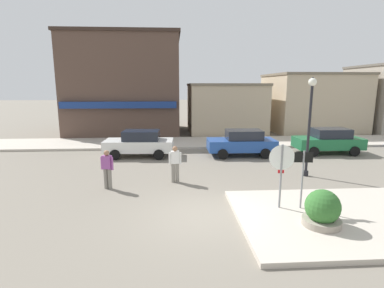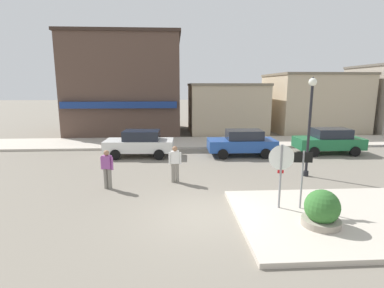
% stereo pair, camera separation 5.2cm
% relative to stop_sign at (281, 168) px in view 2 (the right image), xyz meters
% --- Properties ---
extents(ground_plane, '(160.00, 160.00, 0.00)m').
position_rel_stop_sign_xyz_m(ground_plane, '(-2.54, -0.19, -1.52)').
color(ground_plane, gray).
extents(sidewalk_corner, '(6.40, 4.80, 0.15)m').
position_rel_stop_sign_xyz_m(sidewalk_corner, '(1.66, -0.74, -1.44)').
color(sidewalk_corner, beige).
rests_on(sidewalk_corner, ground).
extents(kerb_far, '(80.00, 4.00, 0.15)m').
position_rel_stop_sign_xyz_m(kerb_far, '(-2.54, 12.11, -1.44)').
color(kerb_far, beige).
rests_on(kerb_far, ground).
extents(stop_sign, '(0.82, 0.11, 2.30)m').
position_rel_stop_sign_xyz_m(stop_sign, '(0.00, 0.00, 0.00)').
color(stop_sign, gray).
rests_on(stop_sign, ground).
extents(one_way_sign, '(0.60, 0.08, 2.10)m').
position_rel_stop_sign_xyz_m(one_way_sign, '(0.69, -0.08, -0.19)').
color(one_way_sign, gray).
rests_on(one_way_sign, ground).
extents(planter, '(1.10, 1.10, 1.23)m').
position_rel_stop_sign_xyz_m(planter, '(0.78, -1.35, -0.96)').
color(planter, gray).
rests_on(planter, ground).
extents(lamp_post, '(0.36, 0.36, 4.54)m').
position_rel_stop_sign_xyz_m(lamp_post, '(2.66, 3.88, 1.44)').
color(lamp_post, black).
rests_on(lamp_post, ground).
extents(parked_car_nearest, '(4.08, 2.02, 1.56)m').
position_rel_stop_sign_xyz_m(parked_car_nearest, '(-5.50, 8.31, -0.71)').
color(parked_car_nearest, white).
rests_on(parked_car_nearest, ground).
extents(parked_car_second, '(4.01, 1.90, 1.56)m').
position_rel_stop_sign_xyz_m(parked_car_second, '(0.58, 8.12, -0.71)').
color(parked_car_second, '#234C9E').
rests_on(parked_car_second, ground).
extents(parked_car_third, '(4.03, 1.93, 1.56)m').
position_rel_stop_sign_xyz_m(parked_car_third, '(6.09, 8.40, -0.71)').
color(parked_car_third, '#1E6B3D').
rests_on(parked_car_third, ground).
extents(pedestrian_crossing_near, '(0.55, 0.23, 1.61)m').
position_rel_stop_sign_xyz_m(pedestrian_crossing_near, '(-3.44, 3.34, -0.65)').
color(pedestrian_crossing_near, gray).
rests_on(pedestrian_crossing_near, ground).
extents(pedestrian_crossing_far, '(0.55, 0.32, 1.61)m').
position_rel_stop_sign_xyz_m(pedestrian_crossing_far, '(-6.20, 2.67, -0.65)').
color(pedestrian_crossing_far, gray).
rests_on(pedestrian_crossing_far, ground).
extents(building_corner_shop, '(9.50, 8.08, 8.33)m').
position_rel_stop_sign_xyz_m(building_corner_shop, '(-7.62, 17.91, 2.65)').
color(building_corner_shop, brown).
rests_on(building_corner_shop, ground).
extents(building_storefront_left_near, '(6.50, 7.01, 4.32)m').
position_rel_stop_sign_xyz_m(building_storefront_left_near, '(1.15, 17.81, 0.65)').
color(building_storefront_left_near, tan).
rests_on(building_storefront_left_near, ground).
extents(building_storefront_left_mid, '(7.66, 7.26, 5.20)m').
position_rel_stop_sign_xyz_m(building_storefront_left_mid, '(9.28, 17.97, 1.09)').
color(building_storefront_left_mid, tan).
rests_on(building_storefront_left_mid, ground).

